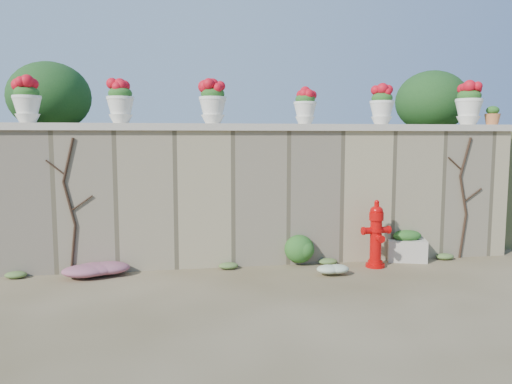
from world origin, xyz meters
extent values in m
plane|color=brown|center=(0.00, 0.00, 0.00)|extent=(80.00, 80.00, 0.00)
cube|color=#998A66|center=(0.00, 1.80, 1.00)|extent=(8.00, 0.40, 2.00)
cube|color=beige|center=(0.00, 1.80, 2.05)|extent=(8.10, 0.52, 0.10)
cube|color=#384C23|center=(0.00, 5.00, 1.00)|extent=(9.00, 6.00, 2.00)
ellipsoid|color=#143814|center=(-3.20, 3.00, 2.55)|extent=(1.30, 1.30, 1.10)
ellipsoid|color=#143814|center=(3.40, 3.00, 2.55)|extent=(1.30, 1.30, 1.10)
cylinder|color=black|center=(-2.66, 1.58, 0.35)|extent=(0.12, 0.04, 0.70)
cylinder|color=black|center=(-2.69, 1.58, 1.00)|extent=(0.17, 0.04, 0.61)
cylinder|color=black|center=(-2.67, 1.58, 1.60)|extent=(0.18, 0.04, 0.61)
cylinder|color=black|center=(-2.52, 1.58, 1.00)|extent=(0.30, 0.02, 0.22)
cylinder|color=black|center=(-2.85, 1.58, 1.50)|extent=(0.25, 0.02, 0.21)
cylinder|color=black|center=(3.24, 1.58, 0.35)|extent=(0.12, 0.04, 0.70)
cylinder|color=black|center=(3.22, 1.58, 1.00)|extent=(0.17, 0.04, 0.61)
cylinder|color=black|center=(3.23, 1.58, 1.60)|extent=(0.18, 0.04, 0.61)
cylinder|color=black|center=(3.38, 1.58, 1.00)|extent=(0.30, 0.02, 0.22)
cylinder|color=black|center=(3.05, 1.58, 1.50)|extent=(0.25, 0.02, 0.21)
cylinder|color=#BA0707|center=(1.65, 1.27, 0.02)|extent=(0.28, 0.28, 0.05)
cylinder|color=#BA0707|center=(1.65, 1.27, 0.40)|extent=(0.17, 0.17, 0.62)
cylinder|color=#BA0707|center=(1.65, 1.27, 0.55)|extent=(0.21, 0.21, 0.04)
cylinder|color=#BA0707|center=(1.65, 1.27, 0.76)|extent=(0.21, 0.21, 0.12)
ellipsoid|color=#BA0707|center=(1.65, 1.27, 0.86)|extent=(0.19, 0.19, 0.14)
cylinder|color=#BA0707|center=(1.65, 1.27, 0.94)|extent=(0.07, 0.07, 0.10)
cylinder|color=#BA0707|center=(1.51, 1.25, 0.55)|extent=(0.15, 0.11, 0.10)
cylinder|color=#BA0707|center=(1.79, 1.28, 0.55)|extent=(0.15, 0.11, 0.10)
cylinder|color=#BA0707|center=(1.66, 1.16, 0.45)|extent=(0.10, 0.11, 0.09)
cube|color=beige|center=(2.27, 1.53, 0.17)|extent=(0.65, 0.50, 0.34)
ellipsoid|color=#1E5119|center=(2.27, 1.53, 0.40)|extent=(0.50, 0.39, 0.17)
ellipsoid|color=#1E5119|center=(0.66, 1.55, 0.27)|extent=(0.58, 0.52, 0.55)
ellipsoid|color=#CA2889|center=(-2.35, 1.38, 0.12)|extent=(0.90, 0.60, 0.24)
ellipsoid|color=white|center=(0.90, 0.95, 0.10)|extent=(0.56, 0.45, 0.20)
ellipsoid|color=#1E5119|center=(-3.23, 1.80, 2.51)|extent=(0.33, 0.33, 0.20)
ellipsoid|color=red|center=(-3.23, 1.80, 2.60)|extent=(0.29, 0.29, 0.21)
ellipsoid|color=#1E5119|center=(-1.98, 1.80, 2.52)|extent=(0.33, 0.33, 0.20)
ellipsoid|color=red|center=(-1.98, 1.80, 2.60)|extent=(0.29, 0.29, 0.21)
ellipsoid|color=#1E5119|center=(-0.68, 1.80, 2.53)|extent=(0.34, 0.34, 0.21)
ellipsoid|color=red|center=(-0.68, 1.80, 2.62)|extent=(0.30, 0.30, 0.22)
ellipsoid|color=#1E5119|center=(0.70, 1.80, 2.47)|extent=(0.30, 0.30, 0.18)
ellipsoid|color=red|center=(0.70, 1.80, 2.54)|extent=(0.26, 0.26, 0.19)
ellipsoid|color=#1E5119|center=(1.92, 1.80, 2.50)|extent=(0.32, 0.32, 0.19)
ellipsoid|color=red|center=(1.92, 1.80, 2.58)|extent=(0.28, 0.28, 0.20)
ellipsoid|color=#1E5119|center=(3.38, 1.80, 2.56)|extent=(0.36, 0.36, 0.22)
ellipsoid|color=red|center=(3.38, 1.80, 2.65)|extent=(0.32, 0.32, 0.23)
ellipsoid|color=#1E5119|center=(3.80, 1.80, 2.32)|extent=(0.20, 0.20, 0.14)
camera|label=1|loc=(-1.27, -5.54, 1.91)|focal=35.00mm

